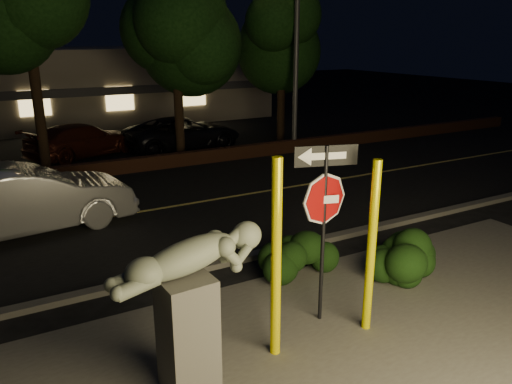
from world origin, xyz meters
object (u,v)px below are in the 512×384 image
Objects in this scene: yellow_pole_left at (276,261)px; sculpture at (189,298)px; signpost at (325,200)px; silver_sedan at (26,200)px; parked_car_dark at (183,133)px; yellow_pole_right at (371,248)px; parked_car_darkred at (83,140)px.

yellow_pole_left is 1.36× the size of sculpture.
yellow_pole_left is 1.02× the size of signpost.
silver_sedan is (-3.86, 6.67, -1.30)m from signpost.
yellow_pole_left is at bearing 160.36° from parked_car_dark.
sculpture is at bearing -174.23° from yellow_pole_left.
yellow_pole_right is at bearing -4.84° from yellow_pole_left.
silver_sedan is at bearing 138.04° from parked_car_darkred.
signpost reaches higher than sculpture.
yellow_pole_right is 14.64m from parked_car_dark.
signpost is 0.60× the size of silver_sedan.
yellow_pole_left is 0.62× the size of parked_car_dark.
silver_sedan is 9.86m from parked_car_dark.
silver_sedan is at bearing 132.87° from parked_car_dark.
yellow_pole_left is at bearing -166.14° from silver_sedan.
yellow_pole_right is 0.58× the size of parked_car_dark.
parked_car_dark is (6.76, 7.17, -0.14)m from silver_sedan.
silver_sedan is (-4.37, 7.25, -0.59)m from yellow_pole_right.
parked_car_darkred is at bearing -26.60° from silver_sedan.
parked_car_dark is at bearing -50.36° from silver_sedan.
sculpture is at bearing 152.16° from parked_car_darkred.
yellow_pole_right reaches higher than parked_car_dark.
yellow_pole_right is 1.05m from signpost.
yellow_pole_right is 8.48m from silver_sedan.
yellow_pole_left is 1.07× the size of yellow_pole_right.
yellow_pole_right is at bearing -3.46° from sculpture.
signpost is at bearing 164.35° from parked_car_dark.
signpost reaches higher than yellow_pole_right.
silver_sedan is at bearing 136.85° from signpost.
yellow_pole_right is 3.04m from sculpture.
sculpture is at bearing 155.54° from parked_car_dark.
parked_car_darkred is (2.75, 7.76, -0.17)m from silver_sedan.
signpost is 2.70m from sculpture.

